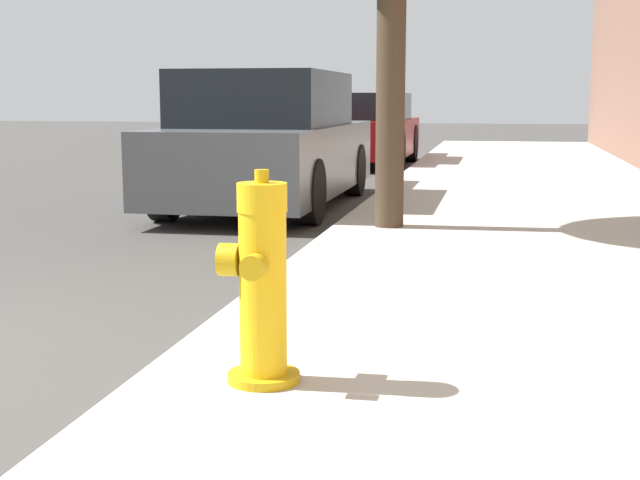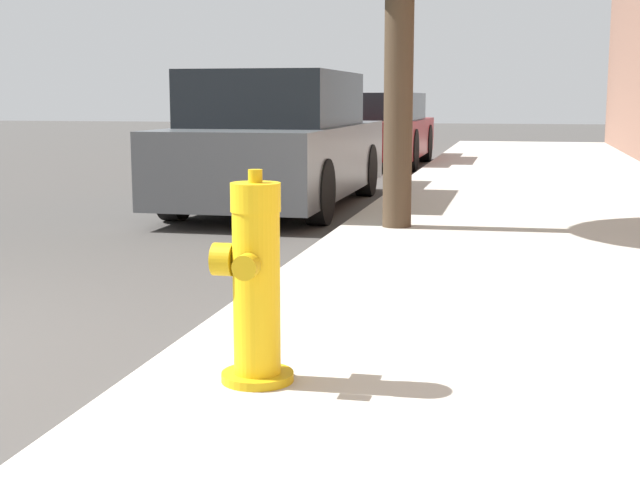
# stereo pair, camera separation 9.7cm
# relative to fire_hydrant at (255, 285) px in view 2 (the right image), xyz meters

# --- Properties ---
(sidewalk_slab) EXTENTS (3.56, 40.00, 0.12)m
(sidewalk_slab) POSITION_rel_fire_hydrant_xyz_m (1.26, 0.00, -0.45)
(sidewalk_slab) COLOR #B7B2A8
(sidewalk_slab) RESTS_ON ground_plane
(fire_hydrant) EXTENTS (0.32, 0.32, 0.84)m
(fire_hydrant) POSITION_rel_fire_hydrant_xyz_m (0.00, 0.00, 0.00)
(fire_hydrant) COLOR #C39C11
(fire_hydrant) RESTS_ON sidewalk_slab
(parked_car_near) EXTENTS (1.70, 4.33, 1.51)m
(parked_car_near) POSITION_rel_fire_hydrant_xyz_m (-1.65, 6.44, 0.21)
(parked_car_near) COLOR #4C5156
(parked_car_near) RESTS_ON ground_plane
(parked_car_mid) EXTENTS (1.72, 3.83, 1.31)m
(parked_car_mid) POSITION_rel_fire_hydrant_xyz_m (-1.55, 12.83, 0.14)
(parked_car_mid) COLOR maroon
(parked_car_mid) RESTS_ON ground_plane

